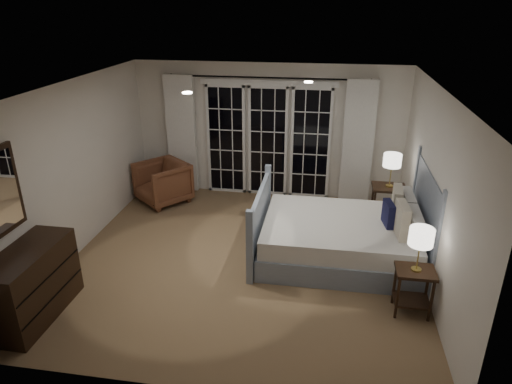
# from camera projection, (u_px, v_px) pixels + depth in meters

# --- Properties ---
(floor) EXTENTS (5.00, 5.00, 0.00)m
(floor) POSITION_uv_depth(u_px,v_px,m) (244.00, 258.00, 6.73)
(floor) COLOR olive
(floor) RESTS_ON ground
(ceiling) EXTENTS (5.00, 5.00, 0.00)m
(ceiling) POSITION_uv_depth(u_px,v_px,m) (242.00, 87.00, 5.76)
(ceiling) COLOR silver
(ceiling) RESTS_ON wall_back
(wall_left) EXTENTS (0.02, 5.00, 2.50)m
(wall_left) POSITION_uv_depth(u_px,v_px,m) (74.00, 169.00, 6.61)
(wall_left) COLOR silver
(wall_left) RESTS_ON floor
(wall_right) EXTENTS (0.02, 5.00, 2.50)m
(wall_right) POSITION_uv_depth(u_px,v_px,m) (434.00, 191.00, 5.88)
(wall_right) COLOR silver
(wall_right) RESTS_ON floor
(wall_back) EXTENTS (5.00, 0.02, 2.50)m
(wall_back) POSITION_uv_depth(u_px,v_px,m) (268.00, 131.00, 8.52)
(wall_back) COLOR silver
(wall_back) RESTS_ON floor
(wall_front) EXTENTS (5.00, 0.02, 2.50)m
(wall_front) POSITION_uv_depth(u_px,v_px,m) (190.00, 283.00, 3.97)
(wall_front) COLOR silver
(wall_front) RESTS_ON floor
(french_doors) EXTENTS (2.50, 0.04, 2.20)m
(french_doors) POSITION_uv_depth(u_px,v_px,m) (268.00, 140.00, 8.54)
(french_doors) COLOR black
(french_doors) RESTS_ON wall_back
(curtain_rod) EXTENTS (3.50, 0.03, 0.03)m
(curtain_rod) POSITION_uv_depth(u_px,v_px,m) (268.00, 78.00, 8.03)
(curtain_rod) COLOR black
(curtain_rod) RESTS_ON wall_back
(curtain_left) EXTENTS (0.55, 0.10, 2.25)m
(curtain_left) POSITION_uv_depth(u_px,v_px,m) (182.00, 134.00, 8.69)
(curtain_left) COLOR white
(curtain_left) RESTS_ON curtain_rod
(curtain_right) EXTENTS (0.55, 0.10, 2.25)m
(curtain_right) POSITION_uv_depth(u_px,v_px,m) (358.00, 142.00, 8.20)
(curtain_right) COLOR white
(curtain_right) RESTS_ON curtain_rod
(downlight_a) EXTENTS (0.12, 0.12, 0.01)m
(downlight_a) POSITION_uv_depth(u_px,v_px,m) (308.00, 82.00, 6.19)
(downlight_a) COLOR white
(downlight_a) RESTS_ON ceiling
(downlight_b) EXTENTS (0.12, 0.12, 0.01)m
(downlight_b) POSITION_uv_depth(u_px,v_px,m) (187.00, 93.00, 5.48)
(downlight_b) COLOR white
(downlight_b) RESTS_ON ceiling
(bed) EXTENTS (2.38, 1.72, 1.40)m
(bed) POSITION_uv_depth(u_px,v_px,m) (343.00, 237.00, 6.62)
(bed) COLOR gray
(bed) RESTS_ON floor
(nightstand_left) EXTENTS (0.46, 0.37, 0.60)m
(nightstand_left) POSITION_uv_depth(u_px,v_px,m) (414.00, 285.00, 5.43)
(nightstand_left) COLOR black
(nightstand_left) RESTS_ON floor
(nightstand_right) EXTENTS (0.54, 0.43, 0.70)m
(nightstand_right) POSITION_uv_depth(u_px,v_px,m) (388.00, 199.00, 7.56)
(nightstand_right) COLOR black
(nightstand_right) RESTS_ON floor
(lamp_left) EXTENTS (0.28, 0.28, 0.55)m
(lamp_left) POSITION_uv_depth(u_px,v_px,m) (421.00, 237.00, 5.18)
(lamp_left) COLOR tan
(lamp_left) RESTS_ON nightstand_left
(lamp_right) EXTENTS (0.29, 0.29, 0.56)m
(lamp_right) POSITION_uv_depth(u_px,v_px,m) (392.00, 161.00, 7.30)
(lamp_right) COLOR tan
(lamp_right) RESTS_ON nightstand_right
(armchair) EXTENTS (1.18, 1.19, 0.78)m
(armchair) POSITION_uv_depth(u_px,v_px,m) (163.00, 183.00, 8.46)
(armchair) COLOR brown
(armchair) RESTS_ON floor
(dresser) EXTENTS (0.53, 1.25, 0.88)m
(dresser) POSITION_uv_depth(u_px,v_px,m) (31.00, 284.00, 5.36)
(dresser) COLOR black
(dresser) RESTS_ON floor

